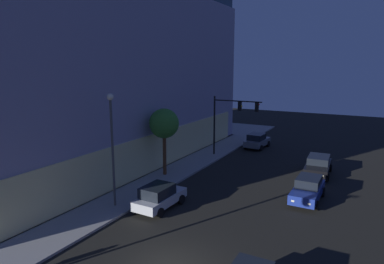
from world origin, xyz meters
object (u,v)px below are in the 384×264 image
(sidewalk_tree, at_px, (164,124))
(car_blue, at_px, (308,189))
(car_black, at_px, (318,165))
(car_silver, at_px, (159,196))
(car_grey, at_px, (257,141))
(modern_building, at_px, (67,61))
(street_lamp_sidewalk, at_px, (112,136))
(traffic_light_far_corner, at_px, (232,114))

(sidewalk_tree, distance_m, car_blue, 12.57)
(car_black, bearing_deg, car_blue, -177.43)
(car_silver, bearing_deg, car_grey, -1.11)
(modern_building, bearing_deg, street_lamp_sidewalk, -122.99)
(traffic_light_far_corner, bearing_deg, car_grey, -10.71)
(street_lamp_sidewalk, height_order, sidewalk_tree, street_lamp_sidewalk)
(traffic_light_far_corner, bearing_deg, modern_building, 112.96)
(car_silver, bearing_deg, car_black, -32.62)
(car_grey, bearing_deg, modern_building, 125.92)
(car_grey, bearing_deg, traffic_light_far_corner, 169.29)
(street_lamp_sidewalk, bearing_deg, car_silver, -64.41)
(traffic_light_far_corner, bearing_deg, sidewalk_tree, 161.77)
(street_lamp_sidewalk, relative_size, car_silver, 1.82)
(sidewalk_tree, distance_m, car_black, 14.10)
(car_black, relative_size, car_grey, 1.15)
(traffic_light_far_corner, xyz_separation_m, car_black, (-1.48, -8.92, -3.79))
(street_lamp_sidewalk, xyz_separation_m, car_grey, (21.23, -3.13, -4.10))
(sidewalk_tree, height_order, car_blue, sidewalk_tree)
(modern_building, distance_m, traffic_light_far_corner, 18.06)
(traffic_light_far_corner, distance_m, car_grey, 6.78)
(modern_building, distance_m, sidewalk_tree, 14.27)
(car_grey, bearing_deg, street_lamp_sidewalk, 171.62)
(street_lamp_sidewalk, relative_size, car_blue, 1.67)
(street_lamp_sidewalk, relative_size, sidewalk_tree, 1.31)
(car_blue, xyz_separation_m, car_black, (6.63, 0.30, -0.01))
(traffic_light_far_corner, bearing_deg, car_silver, -177.36)
(modern_building, distance_m, car_grey, 22.81)
(car_black, xyz_separation_m, car_grey, (7.02, 7.87, 0.03))
(street_lamp_sidewalk, bearing_deg, traffic_light_far_corner, -7.55)
(modern_building, xyz_separation_m, car_silver, (-7.65, -16.55, -9.13))
(traffic_light_far_corner, relative_size, car_silver, 1.49)
(sidewalk_tree, distance_m, car_silver, 7.86)
(modern_building, relative_size, car_silver, 8.55)
(traffic_light_far_corner, bearing_deg, car_black, -99.43)
(sidewalk_tree, relative_size, car_black, 1.20)
(sidewalk_tree, relative_size, car_silver, 1.39)
(modern_building, xyz_separation_m, car_blue, (-1.38, -25.10, -9.13))
(car_black, bearing_deg, car_silver, 147.38)
(traffic_light_far_corner, distance_m, car_silver, 14.88)
(car_grey, bearing_deg, car_black, -131.73)
(sidewalk_tree, relative_size, car_grey, 1.38)
(car_silver, bearing_deg, traffic_light_far_corner, 2.64)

